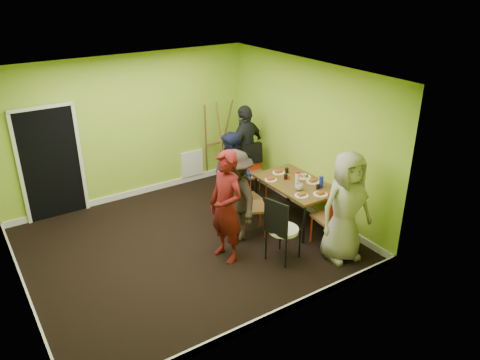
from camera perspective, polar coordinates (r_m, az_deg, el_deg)
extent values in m
plane|color=black|center=(7.90, -6.56, -7.83)|extent=(5.00, 5.00, 0.00)
cube|color=#A2C332|center=(9.21, -13.41, 6.09)|extent=(5.00, 0.04, 2.80)
cube|color=#A2C332|center=(5.52, 3.51, -6.05)|extent=(5.00, 0.04, 2.80)
cube|color=#A2C332|center=(6.67, -26.65, -3.17)|extent=(0.04, 4.50, 2.80)
cube|color=#A2C332|center=(8.56, 8.08, 5.12)|extent=(0.04, 4.50, 2.80)
cube|color=white|center=(6.84, -7.70, 12.43)|extent=(5.00, 4.50, 0.04)
cube|color=black|center=(8.96, -22.07, 1.80)|extent=(1.00, 0.05, 2.04)
cube|color=white|center=(10.01, -5.86, 2.01)|extent=(0.50, 0.04, 0.55)
cylinder|color=black|center=(7.79, 7.81, -5.39)|extent=(0.04, 0.04, 0.71)
cylinder|color=black|center=(8.27, 11.94, -3.84)|extent=(0.04, 0.04, 0.71)
cylinder|color=black|center=(8.74, 1.95, -1.66)|extent=(0.04, 0.04, 0.71)
cylinder|color=black|center=(9.17, 5.95, -0.47)|extent=(0.04, 0.04, 0.71)
cube|color=brown|center=(8.31, 6.93, -0.43)|extent=(0.90, 1.50, 0.04)
cylinder|color=red|center=(8.62, -0.25, -3.19)|extent=(0.02, 0.02, 0.41)
cylinder|color=red|center=(8.38, 0.76, -4.04)|extent=(0.02, 0.02, 0.41)
cylinder|color=red|center=(8.75, 1.52, -2.74)|extent=(0.02, 0.02, 0.41)
cylinder|color=red|center=(8.52, 2.55, -3.56)|extent=(0.02, 0.02, 0.41)
cube|color=brown|center=(8.47, 1.16, -2.16)|extent=(0.39, 0.39, 0.04)
cube|color=red|center=(8.29, 0.14, -0.92)|extent=(0.05, 0.34, 0.45)
cylinder|color=red|center=(8.18, -0.10, -4.41)|extent=(0.03, 0.03, 0.50)
cylinder|color=red|center=(7.86, 0.44, -5.72)|extent=(0.03, 0.03, 0.50)
cylinder|color=red|center=(8.25, 2.49, -4.16)|extent=(0.03, 0.03, 0.50)
cylinder|color=red|center=(7.93, 3.14, -5.44)|extent=(0.03, 0.03, 0.50)
cube|color=brown|center=(7.93, 1.51, -3.34)|extent=(0.58, 0.58, 0.04)
cube|color=red|center=(7.76, 0.01, -1.51)|extent=(0.19, 0.41, 0.56)
cylinder|color=red|center=(9.61, 2.42, 0.00)|extent=(0.03, 0.03, 0.45)
cylinder|color=red|center=(9.49, 0.53, -0.30)|extent=(0.03, 0.03, 0.45)
cylinder|color=red|center=(9.33, 3.24, -0.81)|extent=(0.03, 0.03, 0.45)
cylinder|color=red|center=(9.20, 1.30, -1.13)|extent=(0.03, 0.03, 0.45)
cube|color=brown|center=(9.31, 1.89, 0.70)|extent=(0.48, 0.48, 0.04)
cube|color=red|center=(9.37, 1.47, 2.65)|extent=(0.38, 0.11, 0.50)
cylinder|color=red|center=(7.64, 10.30, -7.11)|extent=(0.03, 0.03, 0.50)
cylinder|color=red|center=(7.85, 12.55, -6.42)|extent=(0.03, 0.03, 0.50)
cylinder|color=red|center=(7.90, 8.69, -5.85)|extent=(0.03, 0.03, 0.50)
cylinder|color=red|center=(8.10, 10.91, -5.21)|extent=(0.03, 0.03, 0.50)
cube|color=brown|center=(7.75, 10.76, -4.54)|extent=(0.50, 0.50, 0.04)
cube|color=red|center=(7.46, 11.89, -3.21)|extent=(0.42, 0.08, 0.56)
cylinder|color=black|center=(7.38, 3.18, -7.92)|extent=(0.03, 0.03, 0.50)
cylinder|color=black|center=(7.20, 5.61, -8.94)|extent=(0.03, 0.03, 0.50)
cylinder|color=black|center=(7.65, 4.92, -6.74)|extent=(0.03, 0.03, 0.50)
cylinder|color=black|center=(7.47, 7.30, -7.69)|extent=(0.03, 0.03, 0.50)
cylinder|color=white|center=(7.28, 5.33, -6.06)|extent=(0.47, 0.47, 0.06)
cube|color=black|center=(6.99, 4.41, -4.70)|extent=(0.15, 0.42, 0.56)
cylinder|color=brown|center=(9.87, -4.17, 4.62)|extent=(0.25, 0.40, 1.73)
cylinder|color=brown|center=(10.08, -1.96, 5.10)|extent=(0.25, 0.40, 1.73)
cylinder|color=brown|center=(9.77, -2.30, 4.45)|extent=(0.04, 0.39, 1.69)
cube|color=brown|center=(9.95, -2.90, 4.51)|extent=(0.47, 0.04, 0.04)
cylinder|color=white|center=(8.35, 3.78, 0.03)|extent=(0.22, 0.22, 0.01)
cylinder|color=white|center=(7.82, 7.51, -1.90)|extent=(0.23, 0.23, 0.01)
cylinder|color=white|center=(8.65, 4.73, 0.91)|extent=(0.23, 0.23, 0.01)
cylinder|color=white|center=(7.91, 9.78, -1.72)|extent=(0.24, 0.24, 0.01)
cylinder|color=white|center=(8.52, 7.78, 0.39)|extent=(0.26, 0.26, 0.01)
cylinder|color=white|center=(8.35, 8.90, -0.22)|extent=(0.24, 0.24, 0.01)
cylinder|color=white|center=(8.21, 7.01, 0.20)|extent=(0.08, 0.08, 0.20)
cylinder|color=#1A23C3|center=(8.12, 9.87, -0.25)|extent=(0.07, 0.07, 0.21)
cylinder|color=red|center=(8.39, 5.96, 0.30)|extent=(0.03, 0.03, 0.07)
cylinder|color=black|center=(8.39, 5.60, 0.41)|extent=(0.07, 0.07, 0.09)
cylinder|color=black|center=(8.66, 5.72, 1.18)|extent=(0.07, 0.07, 0.09)
cylinder|color=black|center=(8.09, 9.47, -0.80)|extent=(0.06, 0.06, 0.09)
imported|color=white|center=(8.00, 7.20, -0.85)|extent=(0.14, 0.14, 0.11)
imported|color=white|center=(8.46, 7.83, 0.48)|extent=(0.09, 0.09, 0.09)
imported|color=#570F0F|center=(7.09, -1.68, -3.31)|extent=(0.53, 0.72, 1.80)
imported|color=black|center=(8.32, -0.84, 0.41)|extent=(0.88, 0.97, 1.62)
imported|color=black|center=(7.64, -0.54, -2.01)|extent=(0.65, 1.06, 1.59)
imported|color=black|center=(9.44, 0.71, 3.90)|extent=(1.12, 0.76, 1.77)
imported|color=#9B9887|center=(7.29, 12.78, -3.22)|extent=(0.94, 0.68, 1.78)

